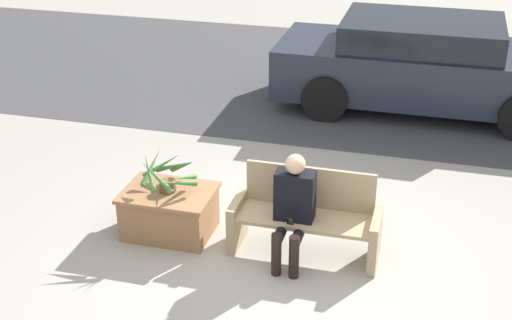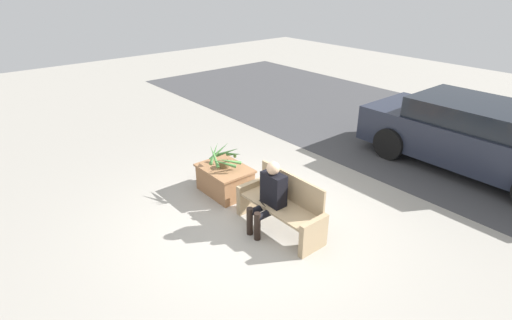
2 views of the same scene
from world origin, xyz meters
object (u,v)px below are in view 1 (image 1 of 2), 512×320
Objects in this scene: bench at (306,217)px; potted_plant at (167,175)px; person_seated at (293,205)px; planter_box at (169,210)px; parked_car at (425,64)px.

bench is 1.54m from potted_plant.
bench is 0.31m from person_seated.
planter_box is 0.21× the size of parked_car.
potted_plant reaches higher than planter_box.
parked_car reaches higher than bench.
parked_car reaches higher than planter_box.
bench is 1.52m from planter_box.
bench is at bearing 1.01° from planter_box.
person_seated reaches higher than bench.
parked_car is at bearing 61.51° from planter_box.
planter_box is at bearing 173.67° from person_seated.
potted_plant is 5.14m from parked_car.
person_seated is 1.42m from potted_plant.
bench is 2.31× the size of potted_plant.
parked_car is (0.94, 4.50, 0.31)m from bench.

